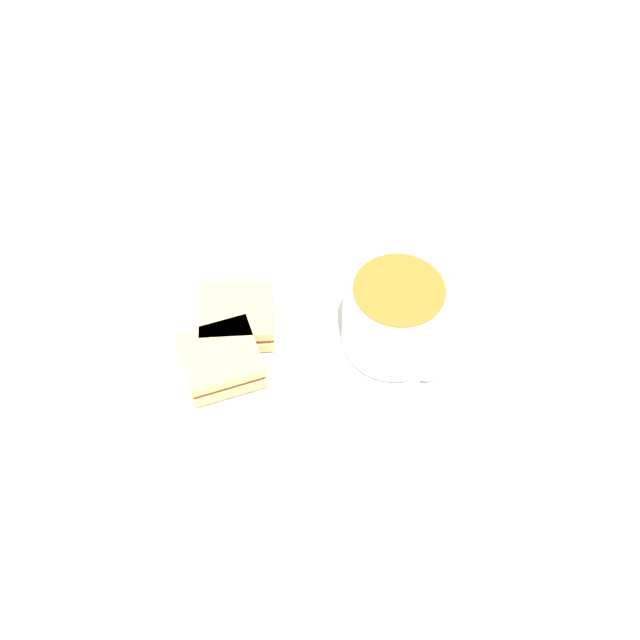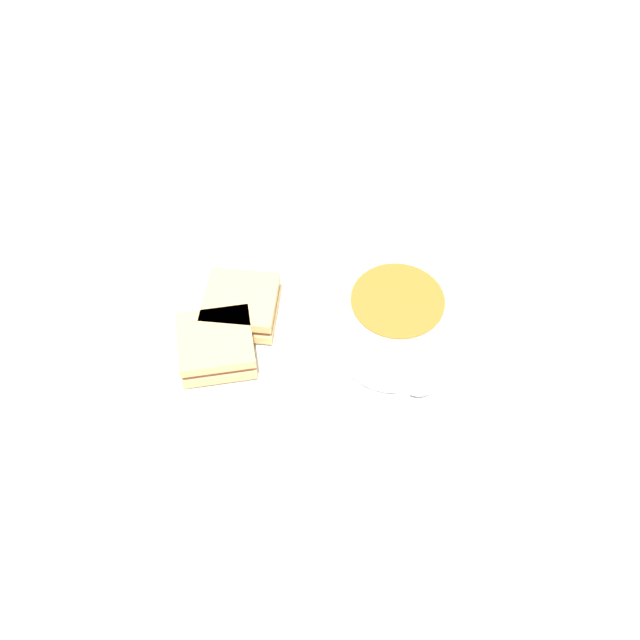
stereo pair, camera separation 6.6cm
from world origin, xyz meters
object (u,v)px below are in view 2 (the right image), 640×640
object	(u,v)px
soup_bowl	(394,325)
spoon	(413,388)
sandwich_half_near	(241,305)
sandwich_half_far	(216,346)

from	to	relation	value
soup_bowl	spoon	size ratio (longest dim) A/B	0.75
spoon	sandwich_half_near	xyz separation A→B (m)	(-0.16, -0.05, 0.01)
soup_bowl	spoon	xyz separation A→B (m)	(0.04, -0.02, -0.03)
spoon	sandwich_half_far	xyz separation A→B (m)	(-0.15, -0.09, 0.01)
sandwich_half_far	soup_bowl	bearing A→B (deg)	46.73
spoon	sandwich_half_near	distance (m)	0.17
sandwich_half_near	sandwich_half_far	bearing A→B (deg)	-68.85
soup_bowl	sandwich_half_near	xyz separation A→B (m)	(-0.12, -0.07, -0.02)
soup_bowl	sandwich_half_far	size ratio (longest dim) A/B	1.04
spoon	sandwich_half_near	world-z (taller)	sandwich_half_near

